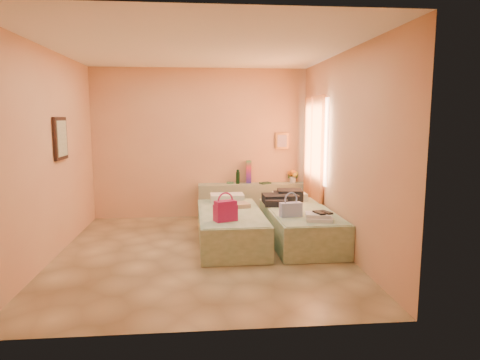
% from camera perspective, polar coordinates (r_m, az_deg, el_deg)
% --- Properties ---
extents(ground, '(4.50, 4.50, 0.00)m').
position_cam_1_polar(ground, '(6.15, -5.08, -9.62)').
color(ground, tan).
rests_on(ground, ground).
extents(room_walls, '(4.02, 4.51, 2.81)m').
position_cam_1_polar(room_walls, '(6.42, -3.46, 7.38)').
color(room_walls, tan).
rests_on(room_walls, ground).
extents(headboard_ledge, '(2.05, 0.30, 0.65)m').
position_cam_1_polar(headboard_ledge, '(8.16, 1.68, -2.73)').
color(headboard_ledge, gray).
rests_on(headboard_ledge, ground).
extents(bed_left, '(0.94, 2.02, 0.50)m').
position_cam_1_polar(bed_left, '(6.48, -1.27, -6.35)').
color(bed_left, '#B3C8A1').
rests_on(bed_left, ground).
extents(bed_right, '(0.94, 2.02, 0.50)m').
position_cam_1_polar(bed_right, '(6.64, 8.01, -6.08)').
color(bed_right, '#B3C8A1').
rests_on(bed_right, ground).
extents(water_bottle, '(0.08, 0.08, 0.25)m').
position_cam_1_polar(water_bottle, '(8.07, -0.29, 0.40)').
color(water_bottle, '#123219').
rests_on(water_bottle, headboard_ledge).
extents(rainbow_box, '(0.10, 0.10, 0.43)m').
position_cam_1_polar(rainbow_box, '(8.14, 1.15, 1.09)').
color(rainbow_box, '#B81655').
rests_on(rainbow_box, headboard_ledge).
extents(small_dish, '(0.15, 0.15, 0.03)m').
position_cam_1_polar(small_dish, '(8.10, -1.34, -0.37)').
color(small_dish, '#468057').
rests_on(small_dish, headboard_ledge).
extents(green_book, '(0.23, 0.20, 0.03)m').
position_cam_1_polar(green_book, '(8.08, 3.38, -0.41)').
color(green_book, '#25462F').
rests_on(green_book, headboard_ledge).
extents(flower_vase, '(0.29, 0.29, 0.29)m').
position_cam_1_polar(flower_vase, '(8.28, 7.07, 0.65)').
color(flower_vase, silver).
rests_on(flower_vase, headboard_ledge).
extents(magenta_handbag, '(0.34, 0.27, 0.28)m').
position_cam_1_polar(magenta_handbag, '(5.82, -1.96, -4.11)').
color(magenta_handbag, '#B81655').
rests_on(magenta_handbag, bed_left).
extents(khaki_garment, '(0.44, 0.39, 0.07)m').
position_cam_1_polar(khaki_garment, '(6.70, -0.54, -3.37)').
color(khaki_garment, tan).
rests_on(khaki_garment, bed_left).
extents(clothes_pile, '(0.64, 0.64, 0.18)m').
position_cam_1_polar(clothes_pile, '(7.06, 5.80, -2.32)').
color(clothes_pile, black).
rests_on(clothes_pile, bed_right).
extents(blue_handbag, '(0.33, 0.18, 0.20)m').
position_cam_1_polar(blue_handbag, '(6.12, 6.78, -3.93)').
color(blue_handbag, '#4659A9').
rests_on(blue_handbag, bed_right).
extents(towel_stack, '(0.41, 0.38, 0.10)m').
position_cam_1_polar(towel_stack, '(5.94, 10.56, -4.87)').
color(towel_stack, silver).
rests_on(towel_stack, bed_right).
extents(sandal_pair, '(0.22, 0.26, 0.02)m').
position_cam_1_polar(sandal_pair, '(5.94, 10.97, -4.29)').
color(sandal_pair, black).
rests_on(sandal_pair, towel_stack).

